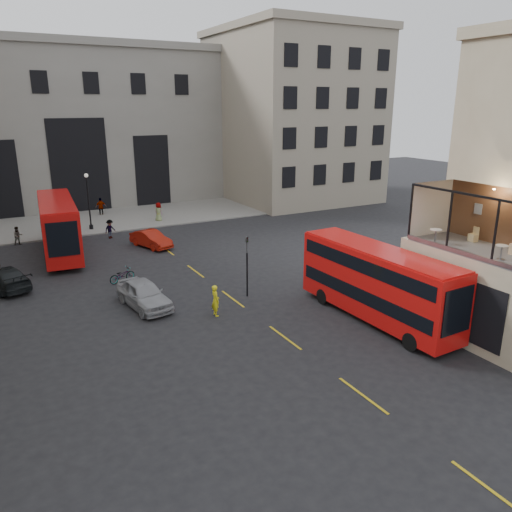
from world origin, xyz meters
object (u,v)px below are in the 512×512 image
pedestrian_c (101,207)px  cafe_chair_d (473,237)px  pedestrian_d (159,212)px  cafe_table_far (436,234)px  car_b (151,239)px  car_c (5,278)px  bus_far (58,224)px  cafe_table_mid (502,250)px  pedestrian_b (110,229)px  traffic_light_near (247,259)px  cyclist (215,300)px  pedestrian_a (18,236)px  bicycle (122,275)px  street_lamp_b (89,205)px  bus_near (377,281)px  car_a (144,294)px

pedestrian_c → cafe_chair_d: cafe_chair_d is taller
pedestrian_d → cafe_table_far: 31.48m
car_b → car_c: (-11.18, -4.95, 0.02)m
bus_far → cafe_table_mid: bearing=-59.9°
pedestrian_b → traffic_light_near: bearing=-105.2°
car_c → cafe_chair_d: 28.15m
car_b → cyclist: size_ratio=2.34×
bus_far → pedestrian_a: bus_far is taller
car_b → car_c: size_ratio=0.86×
bus_far → bicycle: size_ratio=6.14×
street_lamp_b → pedestrian_a: size_ratio=3.39×
traffic_light_near → car_c: traffic_light_near is taller
traffic_light_near → bicycle: 9.00m
cafe_table_far → bus_near: bearing=134.3°
car_b → cyclist: 15.39m
bicycle → pedestrian_c: (3.37, 21.69, 0.48)m
cyclist → pedestrian_c: bearing=1.0°
pedestrian_a → cafe_table_mid: (18.28, -31.54, 4.26)m
pedestrian_c → cafe_chair_d: (11.17, -37.10, 3.87)m
car_b → bicycle: 8.48m
pedestrian_b → pedestrian_a: bearing=139.9°
traffic_light_near → car_c: (-13.01, 8.68, -1.72)m
pedestrian_a → car_a: bearing=-81.3°
cafe_table_mid → pedestrian_b: bearing=110.1°
bus_near → car_b: 21.16m
car_a → bus_far: bearing=92.8°
pedestrian_d → cafe_table_far: size_ratio=2.65×
street_lamp_b → cafe_table_far: cafe_table_far is taller
car_a → bicycle: size_ratio=2.58×
car_c → pedestrian_d: (14.76, 13.75, 0.26)m
cyclist → cafe_table_mid: 14.67m
bus_near → cafe_chair_d: cafe_chair_d is taller
pedestrian_d → pedestrian_b: bearing=101.0°
car_c → cyclist: cyclist is taller
street_lamp_b → cafe_table_mid: 35.96m
bus_near → cafe_chair_d: bearing=-33.6°
pedestrian_c → cafe_table_far: (9.14, -36.43, 4.13)m
bus_far → bicycle: 9.29m
car_b → cafe_chair_d: bearing=-84.1°
car_a → bicycle: (-0.05, 4.91, -0.32)m
traffic_light_near → cyclist: (-2.92, -1.72, -1.53)m
bus_near → bicycle: size_ratio=5.66×
bus_far → cafe_table_far: size_ratio=15.21×
pedestrian_a → pedestrian_c: size_ratio=0.82×
pedestrian_b → cafe_table_far: cafe_table_far is taller
bus_near → pedestrian_c: 35.27m
bus_far → pedestrian_d: size_ratio=5.75×
bicycle → cyclist: bearing=-174.2°
car_a → pedestrian_a: (-5.35, 18.30, -0.01)m
cafe_table_far → pedestrian_d: bearing=98.6°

